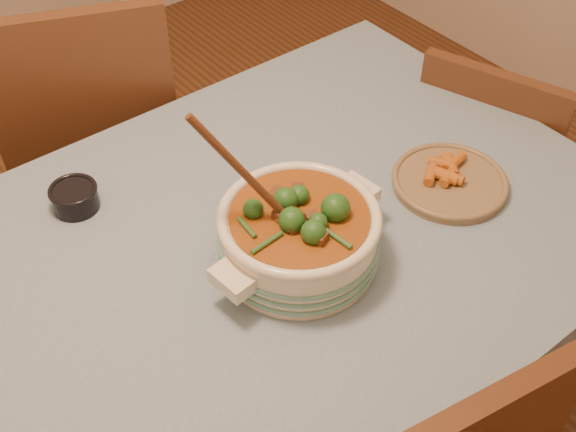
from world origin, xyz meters
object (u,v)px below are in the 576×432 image
object	(u,v)px
chair_right	(487,163)
chair_far	(93,131)
stew_casserole	(299,232)
dining_table	(243,282)
fried_plate	(450,180)
condiment_bowl	(74,196)

from	to	relation	value
chair_right	chair_far	bearing A→B (deg)	31.09
stew_casserole	chair_far	xyz separation A→B (m)	(-0.05, 0.88, -0.27)
dining_table	stew_casserole	xyz separation A→B (m)	(0.08, -0.09, 0.17)
stew_casserole	fried_plate	xyz separation A→B (m)	(0.41, -0.03, -0.06)
stew_casserole	chair_right	xyz separation A→B (m)	(0.83, 0.15, -0.36)
dining_table	fried_plate	size ratio (longest dim) A/B	5.72
stew_casserole	chair_far	distance (m)	0.92
condiment_bowl	chair_far	xyz separation A→B (m)	(0.24, 0.46, -0.22)
stew_casserole	condiment_bowl	world-z (taller)	stew_casserole
stew_casserole	chair_right	distance (m)	0.92
dining_table	condiment_bowl	xyz separation A→B (m)	(-0.20, 0.33, 0.12)
dining_table	fried_plate	distance (m)	0.51
condiment_bowl	fried_plate	size ratio (longest dim) A/B	0.37
fried_plate	chair_right	bearing A→B (deg)	23.55
chair_far	chair_right	xyz separation A→B (m)	(0.88, -0.73, -0.09)
condiment_bowl	chair_far	distance (m)	0.56
condiment_bowl	fried_plate	xyz separation A→B (m)	(0.69, -0.45, -0.01)
condiment_bowl	dining_table	bearing A→B (deg)	-58.53
condiment_bowl	chair_right	xyz separation A→B (m)	(1.11, -0.27, -0.31)
stew_casserole	dining_table	bearing A→B (deg)	132.32
condiment_bowl	chair_far	world-z (taller)	chair_far
dining_table	chair_far	xyz separation A→B (m)	(0.03, 0.79, -0.10)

